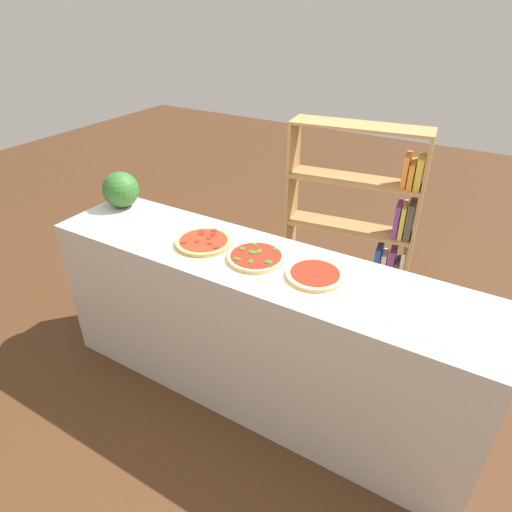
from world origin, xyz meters
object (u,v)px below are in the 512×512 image
pizza_plain_2 (315,274)px  watermelon (121,190)px  pizza_pepperoni_0 (204,242)px  pizza_spinach_1 (256,257)px  bookshelf (366,237)px

pizza_plain_2 → watermelon: 1.43m
pizza_pepperoni_0 → pizza_spinach_1: size_ratio=1.03×
pizza_pepperoni_0 → pizza_spinach_1: (0.33, 0.01, 0.00)m
pizza_pepperoni_0 → bookshelf: bearing=60.4°
pizza_pepperoni_0 → watermelon: 0.78m
pizza_plain_2 → watermelon: (-1.42, 0.13, 0.10)m
pizza_spinach_1 → pizza_plain_2: (0.33, 0.00, -0.00)m
pizza_plain_2 → watermelon: size_ratio=1.26×
pizza_spinach_1 → watermelon: watermelon is taller
pizza_plain_2 → bookshelf: bookshelf is taller
pizza_pepperoni_0 → pizza_plain_2: pizza_pepperoni_0 is taller
pizza_plain_2 → pizza_pepperoni_0: bearing=-178.9°
pizza_pepperoni_0 → watermelon: watermelon is taller
watermelon → bookshelf: 1.70m
pizza_spinach_1 → bookshelf: bearing=75.6°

